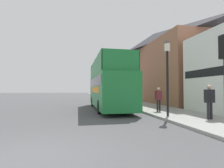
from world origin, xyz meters
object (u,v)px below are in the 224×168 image
at_px(lamp_post_nearest, 167,63).
at_px(tour_bus, 108,88).
at_px(parked_car_ahead_of_bus, 104,97).
at_px(pedestrian_third, 159,97).
at_px(lamp_post_third, 108,78).
at_px(pedestrian_second, 209,99).
at_px(lamp_post_second, 124,72).

bearing_deg(lamp_post_nearest, tour_bus, 113.93).
relative_size(tour_bus, parked_car_ahead_of_bus, 2.19).
distance_m(pedestrian_third, lamp_post_third, 16.46).
height_order(parked_car_ahead_of_bus, lamp_post_third, lamp_post_third).
bearing_deg(pedestrian_second, lamp_post_nearest, 139.31).
bearing_deg(lamp_post_third, pedestrian_second, -85.14).
bearing_deg(tour_bus, pedestrian_third, -47.81).
bearing_deg(parked_car_ahead_of_bus, tour_bus, -93.22).
height_order(pedestrian_third, lamp_post_third, lamp_post_third).
bearing_deg(tour_bus, parked_car_ahead_of_bus, 84.40).
bearing_deg(parked_car_ahead_of_bus, lamp_post_third, 77.27).
distance_m(tour_bus, parked_car_ahead_of_bus, 7.31).
bearing_deg(lamp_post_second, parked_car_ahead_of_bus, 115.01).
bearing_deg(pedestrian_third, pedestrian_second, -73.21).
height_order(pedestrian_third, lamp_post_nearest, lamp_post_nearest).
xyz_separation_m(parked_car_ahead_of_bus, pedestrian_second, (3.29, -14.12, 0.51)).
bearing_deg(pedestrian_third, parked_car_ahead_of_bus, 101.86).
bearing_deg(pedestrian_third, tour_bus, 131.65).
bearing_deg(pedestrian_second, parked_car_ahead_of_bus, 103.13).
height_order(tour_bus, pedestrian_second, tour_bus).
relative_size(parked_car_ahead_of_bus, pedestrian_third, 2.59).
bearing_deg(lamp_post_second, tour_bus, -123.24).
bearing_deg(lamp_post_second, lamp_post_third, 90.19).
distance_m(tour_bus, pedestrian_second, 8.06).
height_order(tour_bus, parked_car_ahead_of_bus, tour_bus).
bearing_deg(pedestrian_third, lamp_post_nearest, -103.44).
bearing_deg(parked_car_ahead_of_bus, pedestrian_third, -75.21).
xyz_separation_m(lamp_post_nearest, lamp_post_second, (-0.05, 9.23, 0.42)).
relative_size(tour_bus, pedestrian_second, 5.37).
relative_size(tour_bus, lamp_post_second, 1.86).
bearing_deg(lamp_post_nearest, lamp_post_third, 90.27).
xyz_separation_m(pedestrian_second, lamp_post_second, (-1.66, 10.61, 2.43)).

